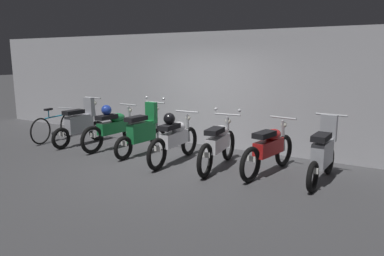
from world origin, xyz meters
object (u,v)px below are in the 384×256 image
at_px(motorbike_slot_0, 81,124).
at_px(motorbike_slot_3, 174,138).
at_px(motorbike_slot_2, 143,132).
at_px(motorbike_slot_5, 269,148).
at_px(motorbike_slot_1, 113,127).
at_px(motorbike_slot_6, 323,153).
at_px(motorbike_slot_4, 218,144).
at_px(bicycle, 55,127).

xyz_separation_m(motorbike_slot_0, motorbike_slot_3, (2.95, -0.13, 0.00)).
relative_size(motorbike_slot_2, motorbike_slot_3, 0.86).
bearing_deg(motorbike_slot_5, motorbike_slot_1, -179.54).
height_order(motorbike_slot_3, motorbike_slot_6, motorbike_slot_6).
xyz_separation_m(motorbike_slot_4, motorbike_slot_5, (0.99, 0.18, -0.00)).
height_order(motorbike_slot_6, bicycle, motorbike_slot_6).
height_order(motorbike_slot_3, bicycle, motorbike_slot_3).
bearing_deg(motorbike_slot_5, motorbike_slot_6, 0.86).
height_order(motorbike_slot_0, motorbike_slot_3, motorbike_slot_0).
xyz_separation_m(motorbike_slot_1, motorbike_slot_4, (2.95, -0.15, -0.03)).
xyz_separation_m(motorbike_slot_3, motorbike_slot_4, (0.98, 0.11, -0.03)).
bearing_deg(motorbike_slot_2, motorbike_slot_4, -1.75).
bearing_deg(motorbike_slot_3, motorbike_slot_5, 8.43).
height_order(motorbike_slot_0, bicycle, motorbike_slot_0).
bearing_deg(motorbike_slot_6, bicycle, -178.34).
bearing_deg(motorbike_slot_3, motorbike_slot_6, 5.93).
bearing_deg(bicycle, motorbike_slot_0, 1.16).
distance_m(motorbike_slot_4, motorbike_slot_6, 1.98).
distance_m(motorbike_slot_0, motorbike_slot_2, 1.97).
bearing_deg(motorbike_slot_3, bicycle, 178.41).
distance_m(motorbike_slot_0, motorbike_slot_4, 3.93).
bearing_deg(bicycle, motorbike_slot_1, 4.48).
height_order(motorbike_slot_1, motorbike_slot_2, motorbike_slot_2).
bearing_deg(motorbike_slot_4, motorbike_slot_2, 178.25).
bearing_deg(motorbike_slot_5, bicycle, -178.21).
relative_size(motorbike_slot_2, motorbike_slot_6, 1.00).
bearing_deg(motorbike_slot_0, motorbike_slot_2, 1.20).
height_order(motorbike_slot_2, bicycle, motorbike_slot_2).
bearing_deg(motorbike_slot_0, motorbike_slot_3, -2.48).
relative_size(motorbike_slot_3, motorbike_slot_6, 1.16).
relative_size(motorbike_slot_0, motorbike_slot_3, 0.86).
xyz_separation_m(motorbike_slot_1, motorbike_slot_3, (1.97, -0.26, 0.00)).
distance_m(motorbike_slot_0, bicycle, 0.97).
distance_m(motorbike_slot_3, motorbike_slot_6, 2.97).
relative_size(motorbike_slot_4, bicycle, 1.13).
relative_size(motorbike_slot_3, motorbike_slot_4, 1.00).
xyz_separation_m(motorbike_slot_1, motorbike_slot_2, (0.99, -0.09, 0.00)).
bearing_deg(motorbike_slot_3, motorbike_slot_4, 6.33).
xyz_separation_m(motorbike_slot_5, bicycle, (-5.88, -0.18, -0.13)).
bearing_deg(motorbike_slot_0, motorbike_slot_5, 1.91).
bearing_deg(motorbike_slot_1, bicycle, -175.52).
distance_m(motorbike_slot_0, motorbike_slot_1, 0.99).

